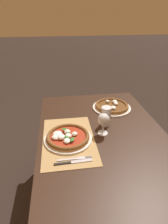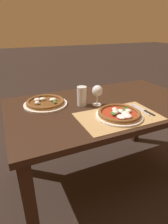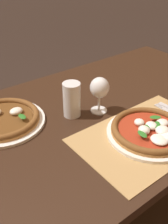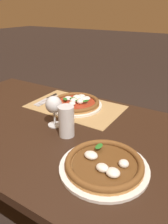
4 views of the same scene
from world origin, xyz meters
TOP-DOWN VIEW (x-y plane):
  - ground_plane at (0.00, 0.00)m, footprint 24.00×24.00m
  - dining_table at (0.00, 0.00)m, footprint 1.48×0.88m
  - paper_placemat at (-0.03, -0.24)m, footprint 0.54×0.34m
  - pizza_near at (-0.03, -0.25)m, footprint 0.31×0.31m
  - pizza_far at (-0.43, 0.16)m, footprint 0.33×0.33m
  - wine_glass at (-0.07, 0.00)m, footprint 0.08×0.08m
  - pint_glass at (-0.18, 0.05)m, footprint 0.07×0.07m

SIDE VIEW (x-z plane):
  - ground_plane at x=0.00m, z-range 0.00..0.00m
  - dining_table at x=0.00m, z-range 0.27..1.01m
  - paper_placemat at x=-0.03m, z-range 0.74..0.74m
  - pizza_far at x=-0.43m, z-range 0.73..0.78m
  - pizza_near at x=-0.03m, z-range 0.74..0.79m
  - pint_glass at x=-0.18m, z-range 0.74..0.88m
  - wine_glass at x=-0.07m, z-range 0.77..0.92m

